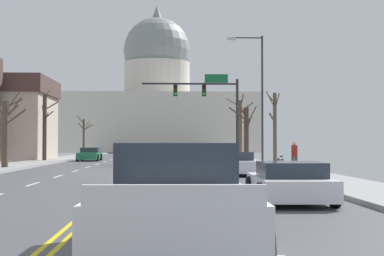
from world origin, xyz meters
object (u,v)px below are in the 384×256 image
(sedan_near_01, at_px, (163,159))
(sedan_near_04, at_px, (289,183))
(sedan_oncoming_00, at_px, (90,155))
(bicycle_parked, at_px, (280,165))
(pickup_truck_near_05, at_px, (176,202))
(signal_gantry, at_px, (211,99))
(sedan_near_00, at_px, (164,157))
(street_lamp_right, at_px, (258,89))
(sedan_near_03, at_px, (168,169))
(sedan_oncoming_01, at_px, (133,152))
(sedan_near_02, at_px, (235,164))
(pedestrian_00, at_px, (294,154))

(sedan_near_01, height_order, sedan_near_04, sedan_near_01)
(sedan_oncoming_00, bearing_deg, bicycle_parked, -59.55)
(pickup_truck_near_05, bearing_deg, sedan_near_04, 64.49)
(signal_gantry, relative_size, sedan_near_00, 1.76)
(sedan_near_00, bearing_deg, pickup_truck_near_05, -89.40)
(street_lamp_right, relative_size, sedan_oncoming_00, 2.00)
(sedan_near_01, bearing_deg, pickup_truck_near_05, -89.14)
(sedan_near_04, bearing_deg, sedan_near_03, 117.05)
(sedan_near_00, height_order, sedan_near_01, sedan_near_01)
(sedan_near_01, xyz_separation_m, sedan_near_04, (3.67, -20.42, -0.08))
(pickup_truck_near_05, relative_size, sedan_oncoming_01, 1.23)
(sedan_near_04, xyz_separation_m, sedan_oncoming_00, (-10.44, 36.14, 0.02))
(street_lamp_right, height_order, sedan_near_02, street_lamp_right)
(sedan_near_01, xyz_separation_m, sedan_near_03, (0.32, -13.87, -0.01))
(sedan_near_00, bearing_deg, sedan_near_02, -74.44)
(signal_gantry, bearing_deg, sedan_near_01, -111.48)
(pickup_truck_near_05, bearing_deg, signal_gantry, 84.68)
(sedan_near_02, relative_size, sedan_oncoming_00, 0.98)
(bicycle_parked, bearing_deg, sedan_near_00, 116.60)
(sedan_oncoming_00, height_order, bicycle_parked, sedan_oncoming_00)
(sedan_near_00, relative_size, sedan_near_04, 1.05)
(street_lamp_right, bearing_deg, sedan_near_03, -111.69)
(pickup_truck_near_05, height_order, sedan_oncoming_01, pickup_truck_near_05)
(signal_gantry, relative_size, sedan_oncoming_00, 1.82)
(signal_gantry, height_order, sedan_near_04, signal_gantry)
(signal_gantry, height_order, sedan_near_00, signal_gantry)
(sedan_near_00, xyz_separation_m, sedan_near_04, (3.61, -26.35, -0.05))
(sedan_near_03, bearing_deg, street_lamp_right, 68.31)
(sedan_near_04, bearing_deg, sedan_near_02, 89.65)
(sedan_near_00, xyz_separation_m, pickup_truck_near_05, (0.35, -33.18, 0.15))
(street_lamp_right, distance_m, sedan_near_03, 16.91)
(sedan_near_01, relative_size, sedan_oncoming_01, 0.93)
(street_lamp_right, bearing_deg, sedan_near_04, -97.02)
(signal_gantry, distance_m, sedan_near_00, 7.12)
(street_lamp_right, distance_m, sedan_near_01, 7.94)
(sedan_near_04, xyz_separation_m, pedestrian_00, (3.66, 15.35, 0.48))
(sedan_near_01, bearing_deg, pedestrian_00, -34.64)
(sedan_oncoming_01, height_order, pedestrian_00, pedestrian_00)
(signal_gantry, distance_m, sedan_near_04, 30.58)
(sedan_oncoming_00, xyz_separation_m, pedestrian_00, (14.11, -20.79, 0.46))
(pickup_truck_near_05, bearing_deg, street_lamp_right, 78.25)
(sedan_oncoming_01, xyz_separation_m, bicycle_parked, (9.75, -33.25, -0.09))
(signal_gantry, distance_m, pickup_truck_near_05, 37.48)
(pickup_truck_near_05, bearing_deg, sedan_near_00, 90.60)
(sedan_near_01, bearing_deg, bicycle_parked, -45.85)
(sedan_near_03, relative_size, sedan_oncoming_01, 0.96)
(sedan_near_02, distance_m, sedan_oncoming_01, 34.85)
(sedan_oncoming_01, relative_size, pedestrian_00, 2.98)
(sedan_near_02, xyz_separation_m, sedan_near_03, (-3.42, -6.57, 0.04))
(bicycle_parked, bearing_deg, sedan_near_01, 134.15)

